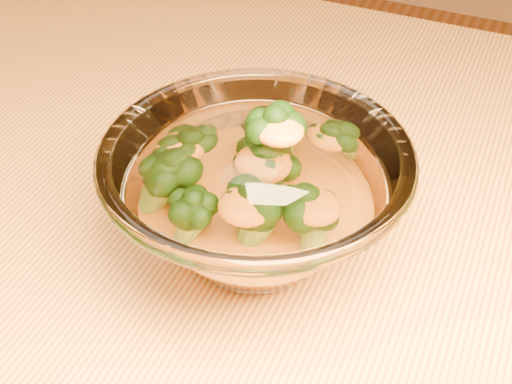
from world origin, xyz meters
TOP-DOWN VIEW (x-y plane):
  - table at (0.00, 0.00)m, footprint 1.20×0.80m
  - glass_bowl at (-0.00, -0.02)m, footprint 0.22×0.22m
  - cheese_sauce at (-0.00, -0.02)m, footprint 0.12×0.12m
  - broccoli_heap at (-0.01, -0.01)m, footprint 0.14×0.13m

SIDE VIEW (x-z plane):
  - table at x=0.00m, z-range 0.28..1.03m
  - cheese_sauce at x=0.00m, z-range 0.76..0.80m
  - glass_bowl at x=0.00m, z-range 0.75..0.85m
  - broccoli_heap at x=-0.01m, z-range 0.78..0.85m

